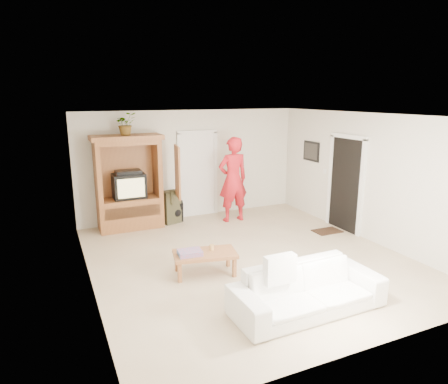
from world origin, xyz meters
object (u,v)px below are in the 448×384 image
object	(u,v)px
sofa	(308,289)
coffee_table	(205,255)
armoire	(130,189)
man	(233,180)

from	to	relation	value
sofa	coffee_table	xyz separation A→B (m)	(-0.86, 1.68, 0.02)
armoire	sofa	xyz separation A→B (m)	(1.48, -4.63, -0.59)
man	coffee_table	size ratio (longest dim) A/B	1.78
armoire	coffee_table	size ratio (longest dim) A/B	1.86
coffee_table	armoire	bearing A→B (deg)	113.13
sofa	armoire	bearing A→B (deg)	106.69
coffee_table	man	bearing A→B (deg)	67.02
man	coffee_table	bearing A→B (deg)	54.94
man	coffee_table	world-z (taller)	man
man	coffee_table	distance (m)	3.09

